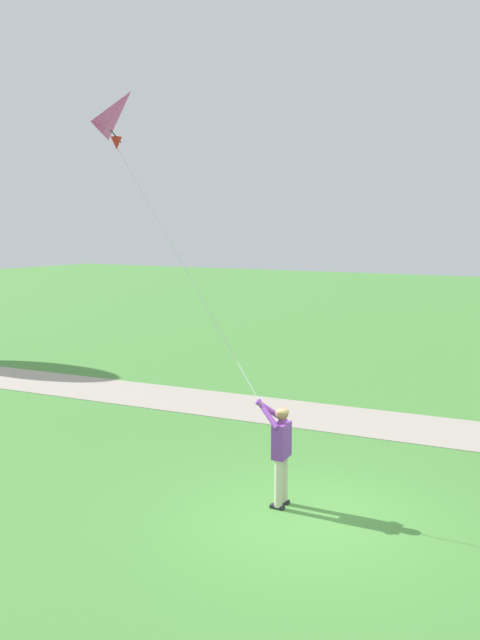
# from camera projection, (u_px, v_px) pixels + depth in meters

# --- Properties ---
(ground_plane) EXTENTS (120.00, 120.00, 0.00)m
(ground_plane) POSITION_uv_depth(u_px,v_px,m) (303.00, 516.00, 10.97)
(ground_plane) COLOR #4C8E3D
(walkway_path) EXTENTS (5.03, 32.09, 0.02)m
(walkway_path) POSITION_uv_depth(u_px,v_px,m) (323.00, 417.00, 16.77)
(walkway_path) COLOR #ADA393
(walkway_path) RESTS_ON ground
(person_kite_flyer) EXTENTS (0.52, 0.62, 1.83)m
(person_kite_flyer) POSITION_uv_depth(u_px,v_px,m) (280.00, 447.00, 11.24)
(person_kite_flyer) COLOR #232328
(person_kite_flyer) RESTS_ON ground
(flying_kite) EXTENTS (1.69, 3.28, 5.28)m
(flying_kite) POSITION_uv_depth(u_px,v_px,m) (130.00, 122.00, 11.83)
(flying_kite) COLOR #E02D9E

